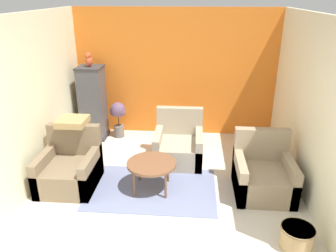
{
  "coord_description": "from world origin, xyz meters",
  "views": [
    {
      "loc": [
        0.37,
        -2.79,
        2.8
      ],
      "look_at": [
        0.0,
        1.85,
        0.89
      ],
      "focal_mm": 35.0,
      "sensor_mm": 36.0,
      "label": 1
    }
  ],
  "objects_px": {
    "coffee_table": "(152,165)",
    "potted_plant": "(118,115)",
    "armchair_left": "(70,169)",
    "armchair_middle": "(179,146)",
    "armchair_right": "(263,175)",
    "birdcage": "(93,103)",
    "wicker_basket": "(297,237)",
    "parrot": "(89,60)"
  },
  "relations": [
    {
      "from": "coffee_table",
      "to": "potted_plant",
      "type": "bearing_deg",
      "value": 116.03
    },
    {
      "from": "armchair_left",
      "to": "armchair_middle",
      "type": "relative_size",
      "value": 1.0
    },
    {
      "from": "armchair_right",
      "to": "potted_plant",
      "type": "relative_size",
      "value": 1.2
    },
    {
      "from": "potted_plant",
      "to": "birdcage",
      "type": "bearing_deg",
      "value": -172.43
    },
    {
      "from": "armchair_middle",
      "to": "armchair_left",
      "type": "bearing_deg",
      "value": -149.82
    },
    {
      "from": "armchair_left",
      "to": "wicker_basket",
      "type": "relative_size",
      "value": 2.25
    },
    {
      "from": "coffee_table",
      "to": "armchair_left",
      "type": "xyz_separation_m",
      "value": [
        -1.27,
        0.03,
        -0.15
      ]
    },
    {
      "from": "birdcage",
      "to": "wicker_basket",
      "type": "height_order",
      "value": "birdcage"
    },
    {
      "from": "birdcage",
      "to": "parrot",
      "type": "relative_size",
      "value": 5.33
    },
    {
      "from": "coffee_table",
      "to": "potted_plant",
      "type": "xyz_separation_m",
      "value": [
        -0.93,
        1.91,
        0.06
      ]
    },
    {
      "from": "parrot",
      "to": "wicker_basket",
      "type": "bearing_deg",
      "value": -41.9
    },
    {
      "from": "parrot",
      "to": "wicker_basket",
      "type": "distance_m",
      "value": 4.62
    },
    {
      "from": "potted_plant",
      "to": "coffee_table",
      "type": "bearing_deg",
      "value": -63.97
    },
    {
      "from": "armchair_left",
      "to": "armchair_right",
      "type": "xyz_separation_m",
      "value": [
        2.93,
        0.06,
        0.0
      ]
    },
    {
      "from": "parrot",
      "to": "potted_plant",
      "type": "distance_m",
      "value": 1.23
    },
    {
      "from": "armchair_left",
      "to": "armchair_right",
      "type": "height_order",
      "value": "same"
    },
    {
      "from": "coffee_table",
      "to": "potted_plant",
      "type": "height_order",
      "value": "potted_plant"
    },
    {
      "from": "coffee_table",
      "to": "armchair_middle",
      "type": "relative_size",
      "value": 0.83
    },
    {
      "from": "coffee_table",
      "to": "wicker_basket",
      "type": "bearing_deg",
      "value": -30.36
    },
    {
      "from": "armchair_right",
      "to": "coffee_table",
      "type": "bearing_deg",
      "value": -177.04
    },
    {
      "from": "birdcage",
      "to": "potted_plant",
      "type": "height_order",
      "value": "birdcage"
    },
    {
      "from": "armchair_left",
      "to": "parrot",
      "type": "bearing_deg",
      "value": 94.48
    },
    {
      "from": "armchair_middle",
      "to": "coffee_table",
      "type": "bearing_deg",
      "value": -110.0
    },
    {
      "from": "coffee_table",
      "to": "wicker_basket",
      "type": "relative_size",
      "value": 1.87
    },
    {
      "from": "armchair_left",
      "to": "birdcage",
      "type": "height_order",
      "value": "birdcage"
    },
    {
      "from": "parrot",
      "to": "wicker_basket",
      "type": "xyz_separation_m",
      "value": [
        3.26,
        -2.93,
        -1.46
      ]
    },
    {
      "from": "armchair_left",
      "to": "parrot",
      "type": "distance_m",
      "value": 2.26
    },
    {
      "from": "armchair_middle",
      "to": "wicker_basket",
      "type": "bearing_deg",
      "value": -53.97
    },
    {
      "from": "wicker_basket",
      "to": "potted_plant",
      "type": "bearing_deg",
      "value": 132.91
    },
    {
      "from": "wicker_basket",
      "to": "parrot",
      "type": "bearing_deg",
      "value": 138.1
    },
    {
      "from": "armchair_left",
      "to": "birdcage",
      "type": "distance_m",
      "value": 1.88
    },
    {
      "from": "coffee_table",
      "to": "armchair_middle",
      "type": "height_order",
      "value": "armchair_middle"
    },
    {
      "from": "birdcage",
      "to": "parrot",
      "type": "xyz_separation_m",
      "value": [
        0.0,
        0.0,
        0.87
      ]
    },
    {
      "from": "armchair_right",
      "to": "wicker_basket",
      "type": "height_order",
      "value": "armchair_right"
    },
    {
      "from": "parrot",
      "to": "coffee_table",
      "type": "bearing_deg",
      "value": -52.52
    },
    {
      "from": "coffee_table",
      "to": "armchair_middle",
      "type": "xyz_separation_m",
      "value": [
        0.35,
        0.97,
        -0.15
      ]
    },
    {
      "from": "armchair_middle",
      "to": "wicker_basket",
      "type": "relative_size",
      "value": 2.25
    },
    {
      "from": "birdcage",
      "to": "parrot",
      "type": "bearing_deg",
      "value": 90.0
    },
    {
      "from": "armchair_middle",
      "to": "parrot",
      "type": "bearing_deg",
      "value": 153.7
    },
    {
      "from": "armchair_right",
      "to": "birdcage",
      "type": "distance_m",
      "value": 3.57
    },
    {
      "from": "armchair_left",
      "to": "birdcage",
      "type": "xyz_separation_m",
      "value": [
        -0.14,
        1.82,
        0.46
      ]
    },
    {
      "from": "birdcage",
      "to": "armchair_left",
      "type": "bearing_deg",
      "value": -85.51
    }
  ]
}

